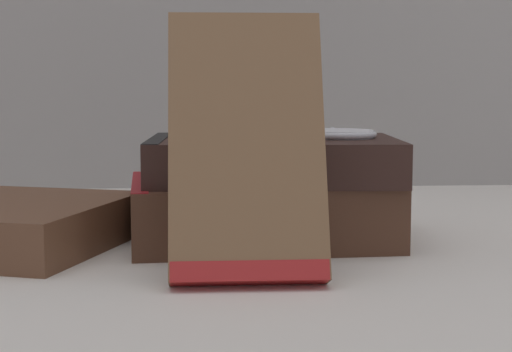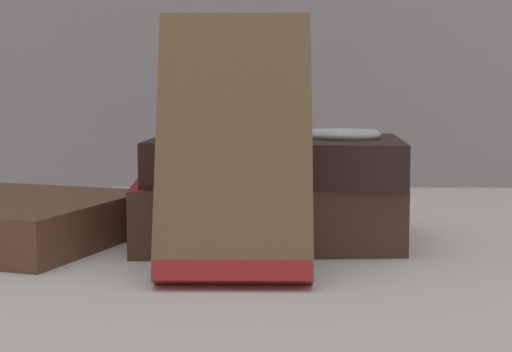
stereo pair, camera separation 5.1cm
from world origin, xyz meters
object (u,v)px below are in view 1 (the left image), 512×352
at_px(book_flat_top, 266,159).
at_px(reading_glasses, 165,215).
at_px(book_leaning_front, 247,154).
at_px(pocket_watch, 338,134).
at_px(book_flat_bottom, 253,211).

bearing_deg(book_flat_top, reading_glasses, 126.97).
distance_m(book_flat_top, book_leaning_front, 0.12).
bearing_deg(pocket_watch, book_flat_top, -177.97).
xyz_separation_m(book_flat_bottom, book_flat_top, (0.01, -0.00, 0.04)).
relative_size(book_leaning_front, pocket_watch, 2.71).
distance_m(book_flat_bottom, book_flat_top, 0.04).
xyz_separation_m(book_leaning_front, pocket_watch, (0.08, 0.12, 0.00)).
xyz_separation_m(book_flat_bottom, reading_glasses, (-0.07, 0.12, -0.02)).
bearing_deg(pocket_watch, reading_glasses, 138.95).
bearing_deg(book_flat_bottom, reading_glasses, 117.70).
height_order(book_flat_bottom, book_flat_top, book_flat_top).
bearing_deg(book_leaning_front, book_flat_top, 79.47).
height_order(book_flat_top, reading_glasses, book_flat_top).
distance_m(book_flat_bottom, pocket_watch, 0.09).
relative_size(pocket_watch, reading_glasses, 0.55).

